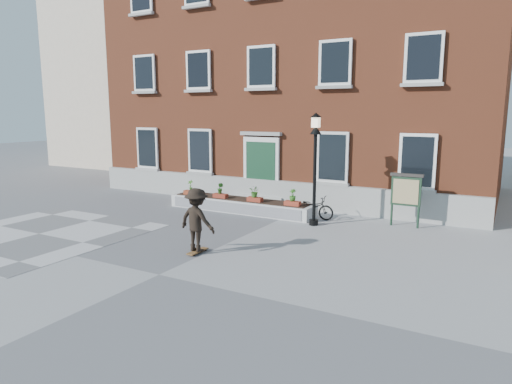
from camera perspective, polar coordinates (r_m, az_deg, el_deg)
The scene contains 9 objects.
ground at distance 11.65m, azimuth -12.03°, elevation -10.08°, with size 100.00×100.00×0.00m, color gray.
checker_patch at distance 16.63m, azimuth -25.50°, elevation -4.75°, with size 6.00×6.00×0.01m, color slate.
distant_building at distance 37.95m, azimuth -13.04°, elevation 13.56°, with size 10.00×12.00×13.00m, color beige.
bicycle at distance 17.18m, azimuth 7.01°, elevation -1.90°, with size 0.58×1.67×0.88m, color black.
brick_building at distance 24.13m, azimuth 6.65°, elevation 15.49°, with size 18.40×10.85×12.60m.
planter_assembly at distance 18.30m, azimuth -1.94°, elevation -1.53°, with size 6.20×1.12×1.15m.
lamp_post at distance 15.90m, azimuth 7.41°, elevation 4.79°, with size 0.40×0.40×3.93m.
notice_board at distance 16.54m, azimuth 18.24°, elevation 0.11°, with size 1.10×0.16×1.87m.
skateboarder at distance 12.90m, azimuth -7.39°, elevation -3.49°, with size 1.21×0.78×1.87m.
Camera 1 is at (7.31, -8.16, 3.94)m, focal length 32.00 mm.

